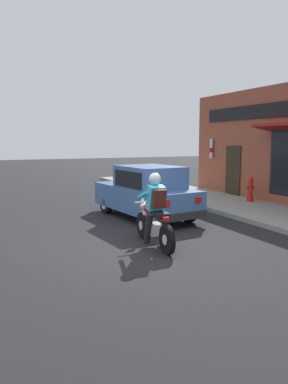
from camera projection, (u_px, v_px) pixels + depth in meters
name	position (u px, v px, depth m)	size (l,w,h in m)	color
ground_plane	(148.00, 247.00, 8.16)	(80.00, 80.00, 0.00)	black
sidewalk_curb	(237.00, 206.00, 12.87)	(2.60, 22.00, 0.14)	gray
motorcycle_with_rider	(154.00, 216.00, 8.16)	(0.59, 2.02, 1.62)	black
car_hatchback	(146.00, 193.00, 11.14)	(2.04, 3.93, 1.57)	black
fire_hydrant	(250.00, 189.00, 13.42)	(0.36, 0.24, 0.88)	red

